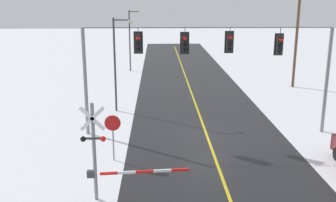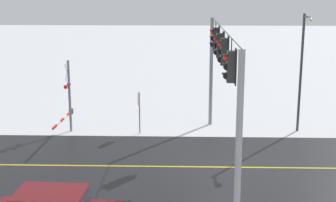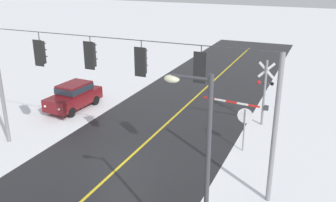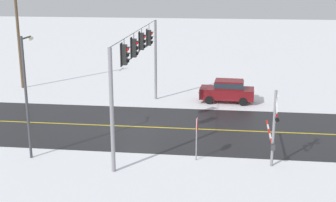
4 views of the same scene
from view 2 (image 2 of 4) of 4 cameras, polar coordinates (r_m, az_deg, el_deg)
The scene contains 5 objects.
ground_plane at distance 22.12m, azimuth 5.95°, elevation -7.73°, with size 160.00×160.00×0.00m, color white.
signal_span at distance 20.94m, azimuth 6.21°, elevation 3.59°, with size 14.20×0.47×6.22m.
stop_sign at distance 26.48m, azimuth -3.42°, elevation -0.25°, with size 0.80×0.09×2.35m.
railroad_crossing at distance 27.01m, azimuth -11.65°, elevation 0.35°, with size 4.20×0.31×4.00m.
streetlamp_near at distance 27.26m, azimuth 15.48°, elevation 4.40°, with size 1.39×0.28×6.50m.
Camera 2 is at (20.58, -1.67, 7.93)m, focal length 52.02 mm.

